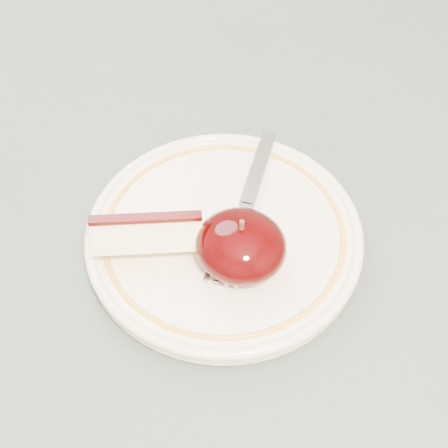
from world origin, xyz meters
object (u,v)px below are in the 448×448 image
at_px(fork, 246,206).
at_px(table, 146,247).
at_px(apple_half, 241,246).
at_px(plate, 224,235).

bearing_deg(fork, table, 83.76).
bearing_deg(table, fork, 4.38).
bearing_deg(fork, apple_half, -170.89).
distance_m(table, plate, 0.14).
xyz_separation_m(plate, apple_half, (0.02, -0.02, 0.03)).
relative_size(table, plate, 4.03).
height_order(table, fork, fork).
height_order(table, plate, plate).
relative_size(plate, fork, 1.33).
bearing_deg(apple_half, plate, 138.96).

